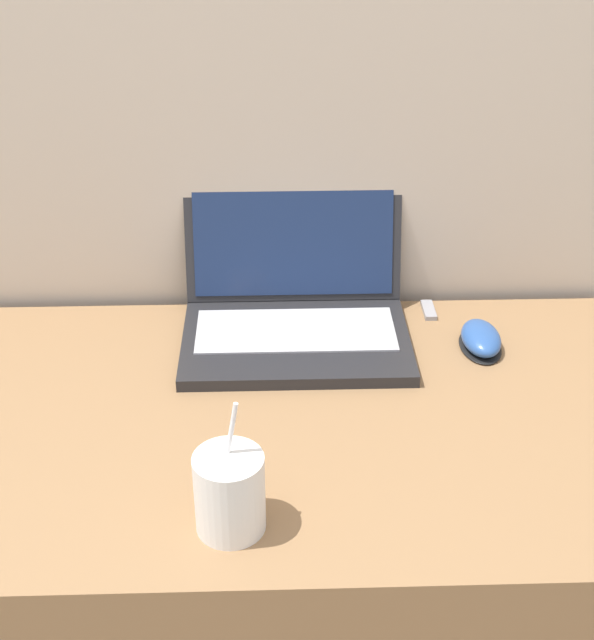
# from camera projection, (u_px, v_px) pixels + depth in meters

# --- Properties ---
(wall_back) EXTENTS (7.00, 0.04, 2.50)m
(wall_back) POSITION_uv_depth(u_px,v_px,m) (263.00, 17.00, 1.37)
(wall_back) COLOR beige
(wall_back) RESTS_ON ground_plane
(desk) EXTENTS (1.23, 0.66, 0.77)m
(desk) POSITION_uv_depth(u_px,v_px,m) (272.00, 599.00, 1.49)
(desk) COLOR #936D47
(desk) RESTS_ON ground_plane
(laptop) EXTENTS (0.37, 0.31, 0.23)m
(laptop) POSITION_uv_depth(u_px,v_px,m) (295.00, 305.00, 1.48)
(laptop) COLOR #232326
(laptop) RESTS_ON desk
(drink_cup) EXTENTS (0.09, 0.09, 0.18)m
(drink_cup) POSITION_uv_depth(u_px,v_px,m) (230.00, 491.00, 1.07)
(drink_cup) COLOR white
(drink_cup) RESTS_ON desk
(computer_mouse) EXTENTS (0.07, 0.11, 0.04)m
(computer_mouse) POSITION_uv_depth(u_px,v_px,m) (481.00, 339.00, 1.45)
(computer_mouse) COLOR black
(computer_mouse) RESTS_ON desk
(usb_stick) EXTENTS (0.02, 0.06, 0.01)m
(usb_stick) POSITION_uv_depth(u_px,v_px,m) (429.00, 310.00, 1.55)
(usb_stick) COLOR #99999E
(usb_stick) RESTS_ON desk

